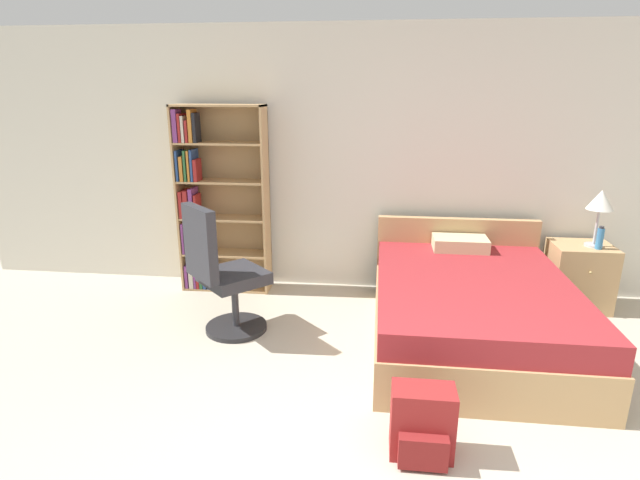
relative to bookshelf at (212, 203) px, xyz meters
name	(u,v)px	position (x,y,z in m)	size (l,w,h in m)	color
wall_back	(401,163)	(1.86, 0.25, 0.39)	(9.00, 0.06, 2.60)	silver
bookshelf	(212,203)	(0.00, 0.00, 0.00)	(0.89, 0.28, 1.86)	tan
bed	(470,307)	(2.43, -0.85, -0.63)	(1.54, 2.06, 0.80)	tan
office_chair	(222,276)	(0.39, -1.00, -0.39)	(0.72, 0.72, 1.13)	#232326
nightstand	(578,276)	(3.55, -0.07, -0.60)	(0.53, 0.48, 0.62)	tan
table_lamp	(600,203)	(3.63, -0.10, 0.12)	(0.23, 0.23, 0.52)	#B2B2B7
water_bottle	(600,238)	(3.64, -0.18, -0.19)	(0.06, 0.06, 0.21)	teal
backpack_red	(422,425)	(1.94, -2.31, -0.71)	(0.35, 0.28, 0.42)	maroon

